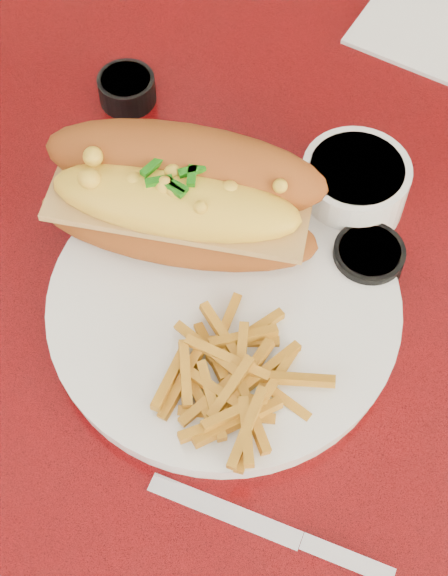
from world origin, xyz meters
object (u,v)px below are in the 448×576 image
Objects in this scene: diner_table at (251,351)px; mac_hoagie at (180,197)px; fork at (313,259)px; dinner_plate at (224,306)px; sauce_cup_left at (127,88)px; sauce_cup_right at (368,259)px; gravy_ramekin at (354,185)px; knife at (289,537)px.

mac_hoagie is at bearing -162.94° from diner_table.
dinner_plate is at bearing 145.15° from fork.
dinner_plate is 0.26m from sauce_cup_left.
fork is 2.16× the size of sauce_cup_right.
sauce_cup_left reaches higher than diner_table.
mac_hoagie is 0.19m from sauce_cup_left.
diner_table is 0.29m from sauce_cup_left.
mac_hoagie is 2.57× the size of gravy_ramekin.
gravy_ramekin is at bearing 136.08° from sauce_cup_right.
fork is at bearing -78.57° from gravy_ramekin.
sauce_cup_left is 1.04× the size of sauce_cup_right.
gravy_ramekin is 0.07m from sauce_cup_right.
fork is 0.08m from gravy_ramekin.
dinner_plate is 4.11× the size of sauce_cup_left.
fork is at bearing -4.57° from mac_hoagie.
mac_hoagie reaches higher than sauce_cup_left.
dinner_plate is 0.16m from gravy_ramekin.
mac_hoagie reaches higher than sauce_cup_right.
fork reaches higher than diner_table.
sauce_cup_right is (0.03, 0.03, -0.00)m from fork.
sauce_cup_left reaches higher than fork.
fork is at bearing 104.94° from knife.
mac_hoagie reaches higher than knife.
gravy_ramekin is 1.40× the size of sauce_cup_left.
fork is 0.26m from sauce_cup_left.
gravy_ramekin reaches higher than sauce_cup_left.
gravy_ramekin is (0.02, 0.11, 0.19)m from diner_table.
sauce_cup_left is at bearing 151.35° from dinner_plate.
sauce_cup_right is at bearing 59.44° from dinner_plate.
sauce_cup_right is at bearing 93.81° from knife.
knife is (0.23, -0.14, -0.06)m from mac_hoagie.
sauce_cup_right reaches higher than fork.
knife is at bearing -68.15° from sauce_cup_right.
sauce_cup_left is at bearing 130.29° from knife.
sauce_cup_left is at bearing 120.57° from mac_hoagie.
sauce_cup_left is at bearing 66.77° from fork.
sauce_cup_left is at bearing 161.79° from diner_table.
dinner_plate is at bearing -51.90° from mac_hoagie.
sauce_cup_right is at bearing -2.72° from sauce_cup_left.
dinner_plate is 4.26× the size of sauce_cup_right.
gravy_ramekin is at bearing 99.23° from knife.
dinner_plate is 0.19m from knife.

